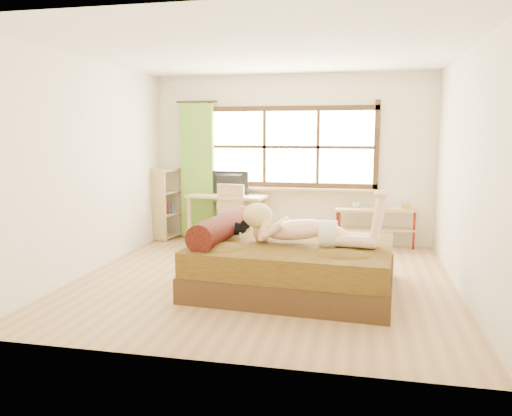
% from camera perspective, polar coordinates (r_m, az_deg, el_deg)
% --- Properties ---
extents(floor, '(4.50, 4.50, 0.00)m').
position_cam_1_polar(floor, '(6.15, 0.91, -8.20)').
color(floor, '#9E754C').
rests_on(floor, ground).
extents(ceiling, '(4.50, 4.50, 0.00)m').
position_cam_1_polar(ceiling, '(5.96, 0.98, 17.51)').
color(ceiling, white).
rests_on(ceiling, wall_back).
extents(wall_back, '(4.50, 0.00, 4.50)m').
position_cam_1_polar(wall_back, '(8.12, 4.02, 5.56)').
color(wall_back, silver).
rests_on(wall_back, floor).
extents(wall_front, '(4.50, 0.00, 4.50)m').
position_cam_1_polar(wall_front, '(3.73, -5.73, 2.00)').
color(wall_front, silver).
rests_on(wall_front, floor).
extents(wall_left, '(0.00, 4.50, 4.50)m').
position_cam_1_polar(wall_left, '(6.71, -18.33, 4.52)').
color(wall_left, silver).
rests_on(wall_left, floor).
extents(wall_right, '(0.00, 4.50, 4.50)m').
position_cam_1_polar(wall_right, '(5.90, 22.97, 3.77)').
color(wall_right, silver).
rests_on(wall_right, floor).
extents(window, '(2.80, 0.16, 1.46)m').
position_cam_1_polar(window, '(8.08, 4.00, 6.67)').
color(window, '#FFEDBF').
rests_on(window, wall_back).
extents(curtain, '(0.55, 0.10, 2.20)m').
position_cam_1_polar(curtain, '(8.37, -6.70, 4.24)').
color(curtain, '#4F8524').
rests_on(curtain, wall_back).
extents(bed, '(2.31, 1.90, 0.83)m').
position_cam_1_polar(bed, '(5.75, 3.80, -6.32)').
color(bed, black).
rests_on(bed, floor).
extents(woman, '(1.56, 0.54, 0.66)m').
position_cam_1_polar(woman, '(5.55, 5.86, -0.77)').
color(woman, beige).
rests_on(woman, bed).
extents(kitten, '(0.34, 0.15, 0.26)m').
position_cam_1_polar(kitten, '(5.89, -2.46, -2.15)').
color(kitten, black).
rests_on(kitten, bed).
extents(desk, '(1.31, 0.71, 0.78)m').
position_cam_1_polar(desk, '(8.09, -3.29, 0.79)').
color(desk, tan).
rests_on(desk, floor).
extents(monitor, '(0.65, 0.16, 0.37)m').
position_cam_1_polar(monitor, '(8.10, -3.21, 2.88)').
color(monitor, black).
rests_on(monitor, desk).
extents(chair, '(0.49, 0.49, 0.98)m').
position_cam_1_polar(chair, '(7.74, -3.20, -0.56)').
color(chair, tan).
rests_on(chair, floor).
extents(pipe_shelf, '(1.28, 0.51, 0.70)m').
position_cam_1_polar(pipe_shelf, '(7.96, 13.56, -1.20)').
color(pipe_shelf, tan).
rests_on(pipe_shelf, floor).
extents(cup, '(0.13, 0.13, 0.09)m').
position_cam_1_polar(cup, '(7.93, 11.35, 0.35)').
color(cup, gray).
rests_on(cup, pipe_shelf).
extents(book, '(0.21, 0.27, 0.02)m').
position_cam_1_polar(book, '(7.94, 14.95, -0.00)').
color(book, gray).
rests_on(book, pipe_shelf).
extents(bookshelf, '(0.39, 0.56, 1.19)m').
position_cam_1_polar(bookshelf, '(8.54, -10.18, 0.56)').
color(bookshelf, tan).
rests_on(bookshelf, floor).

